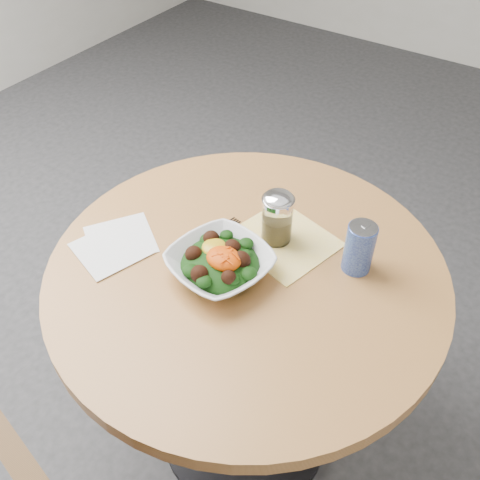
{
  "coord_description": "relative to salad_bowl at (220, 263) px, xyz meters",
  "views": [
    {
      "loc": [
        0.45,
        -0.7,
        1.61
      ],
      "look_at": [
        -0.02,
        0.01,
        0.81
      ],
      "focal_mm": 40.0,
      "sensor_mm": 36.0,
      "label": 1
    }
  ],
  "objects": [
    {
      "name": "salad_bowl",
      "position": [
        0.0,
        0.0,
        0.0
      ],
      "size": [
        0.26,
        0.26,
        0.08
      ],
      "color": "silver",
      "rests_on": "table"
    },
    {
      "name": "fork",
      "position": [
        -0.08,
        0.07,
        -0.02
      ],
      "size": [
        0.06,
        0.2,
        0.0
      ],
      "color": "black",
      "rests_on": "table"
    },
    {
      "name": "ground",
      "position": [
        0.04,
        0.05,
        -0.78
      ],
      "size": [
        6.0,
        6.0,
        0.0
      ],
      "primitive_type": "plane",
      "color": "#2D2C2F",
      "rests_on": "ground"
    },
    {
      "name": "beverage_can",
      "position": [
        0.24,
        0.18,
        0.03
      ],
      "size": [
        0.06,
        0.06,
        0.12
      ],
      "color": "navy",
      "rests_on": "table"
    },
    {
      "name": "table",
      "position": [
        0.04,
        0.05,
        -0.23
      ],
      "size": [
        0.9,
        0.9,
        0.75
      ],
      "color": "black",
      "rests_on": "ground"
    },
    {
      "name": "cloth_napkin",
      "position": [
        0.06,
        0.17,
        -0.03
      ],
      "size": [
        0.26,
        0.25,
        0.0
      ],
      "primitive_type": "cube",
      "rotation": [
        0.0,
        0.0,
        -0.25
      ],
      "color": "yellow",
      "rests_on": "table"
    },
    {
      "name": "spice_shaker",
      "position": [
        0.05,
        0.16,
        0.04
      ],
      "size": [
        0.07,
        0.07,
        0.13
      ],
      "color": "silver",
      "rests_on": "table"
    },
    {
      "name": "paper_napkins",
      "position": [
        -0.25,
        -0.06,
        -0.03
      ],
      "size": [
        0.21,
        0.23,
        0.0
      ],
      "color": "white",
      "rests_on": "table"
    }
  ]
}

